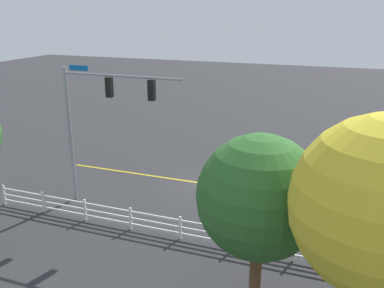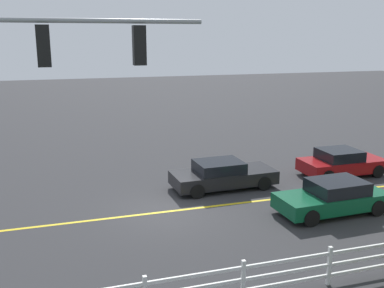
{
  "view_description": "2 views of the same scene",
  "coord_description": "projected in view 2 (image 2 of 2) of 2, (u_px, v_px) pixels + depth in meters",
  "views": [
    {
      "loc": [
        -6.95,
        22.59,
        10.27
      ],
      "look_at": [
        0.85,
        1.64,
        3.04
      ],
      "focal_mm": 39.12,
      "sensor_mm": 36.0,
      "label": 1
    },
    {
      "loc": [
        4.03,
        16.26,
        6.79
      ],
      "look_at": [
        -0.19,
        2.75,
        3.38
      ],
      "focal_mm": 42.08,
      "sensor_mm": 36.0,
      "label": 2
    }
  ],
  "objects": [
    {
      "name": "ground_plane",
      "position": [
        167.0,
        212.0,
        17.85
      ],
      "size": [
        120.0,
        120.0,
        0.0
      ],
      "primitive_type": "plane",
      "color": "#2D2D30"
    },
    {
      "name": "lane_center_stripe",
      "position": [
        258.0,
        201.0,
        19.01
      ],
      "size": [
        28.0,
        0.16,
        0.01
      ],
      "primitive_type": "cube",
      "color": "gold",
      "rests_on": "ground_plane"
    },
    {
      "name": "signal_assembly",
      "position": [
        13.0,
        100.0,
        10.89
      ],
      "size": [
        6.71,
        0.38,
        7.57
      ],
      "color": "gray",
      "rests_on": "ground_plane"
    },
    {
      "name": "car_0",
      "position": [
        222.0,
        175.0,
        20.49
      ],
      "size": [
        4.79,
        2.12,
        1.29
      ],
      "rotation": [
        0.0,
        0.0,
        3.18
      ],
      "color": "black",
      "rests_on": "ground_plane"
    },
    {
      "name": "car_2",
      "position": [
        341.0,
        163.0,
        22.43
      ],
      "size": [
        4.18,
        2.04,
        1.32
      ],
      "rotation": [
        0.0,
        0.0,
        3.15
      ],
      "color": "maroon",
      "rests_on": "ground_plane"
    },
    {
      "name": "car_3",
      "position": [
        333.0,
        197.0,
        17.62
      ],
      "size": [
        4.47,
        2.04,
        1.31
      ],
      "rotation": [
        0.0,
        0.0,
        0.04
      ],
      "color": "#0C4C2D",
      "rests_on": "ground_plane"
    },
    {
      "name": "white_rail_fence",
      "position": [
        329.0,
        265.0,
        12.48
      ],
      "size": [
        26.1,
        0.1,
        1.15
      ],
      "color": "white",
      "rests_on": "ground_plane"
    }
  ]
}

